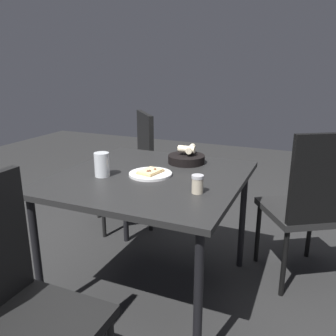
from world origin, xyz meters
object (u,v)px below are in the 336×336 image
Objects in this scene: pepper_shaker at (197,185)px; chair_spare at (8,301)px; beer_glass at (102,166)px; dining_table at (151,185)px; bread_basket at (187,158)px; chair_far at (132,164)px; pizza_plate at (150,173)px; chair_near at (312,201)px.

pepper_shaker is 0.91m from chair_spare.
dining_table is at bearing -63.38° from beer_glass.
chair_far is (0.45, 0.64, -0.23)m from bread_basket.
chair_far is at bearing 35.29° from pizza_plate.
chair_spare is at bearing -164.98° from chair_far.
pepper_shaker is 0.80m from chair_near.
bread_basket is 0.53m from pepper_shaker.
beer_glass is 0.14× the size of chair_near.
bread_basket is 2.55× the size of pepper_shaker.
chair_spare reaches higher than chair_far.
dining_table is at bearing -144.59° from chair_far.
pepper_shaker is 0.09× the size of chair_far.
pepper_shaker is at bearing -115.91° from pizza_plate.
pizza_plate is 0.96m from chair_near.
dining_table is 0.34m from bread_basket.
chair_far is at bearing 19.26° from beer_glass.
chair_near is at bearing -63.51° from pizza_plate.
pizza_plate is at bearing 162.51° from bread_basket.
pizza_plate is 0.96m from chair_spare.
dining_table is at bearing -5.37° from chair_spare.
pepper_shaker is (-0.48, -0.23, 0.01)m from bread_basket.
bread_basket is at bearing -37.40° from beer_glass.
chair_spare is at bearing 145.61° from chair_near.
dining_table is 0.07m from pizza_plate.
chair_near reaches higher than beer_glass.
chair_far is 0.99× the size of chair_spare.
chair_far is (0.77, 0.54, -0.13)m from dining_table.
beer_glass is at bearing 116.62° from dining_table.
chair_spare reaches higher than pepper_shaker.
beer_glass is at bearing 10.24° from chair_spare.
pizza_plate is at bearing 116.49° from chair_near.
chair_near reaches higher than dining_table.
beer_glass is 0.14× the size of chair_far.
chair_spare is (-1.25, 0.18, -0.22)m from bread_basket.
chair_spare is (-0.94, 0.09, -0.13)m from dining_table.
bread_basket is at bearing -8.40° from chair_spare.
pizza_plate is 1.05× the size of bread_basket.
beer_glass reaches higher than dining_table.
bread_basket is at bearing -125.00° from chair_far.
chair_near is at bearing -41.49° from pepper_shaker.
bread_basket is at bearing -17.49° from pizza_plate.
pizza_plate is 1.81× the size of beer_glass.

